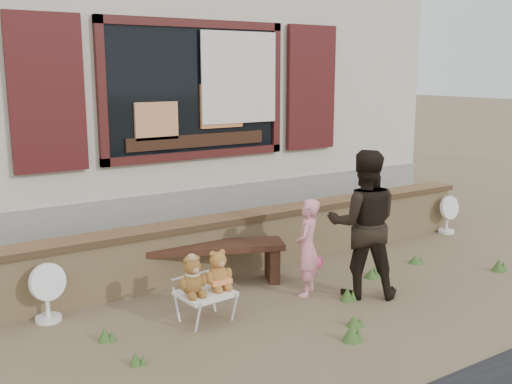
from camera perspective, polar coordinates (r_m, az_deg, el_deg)
ground at (r=6.30m, az=3.04°, el=-9.88°), size 80.00×80.00×0.00m
shopfront at (r=9.84m, az=-12.69°, el=9.54°), size 8.04×5.13×4.00m
brick_wall at (r=6.97m, az=-1.81°, el=-4.76°), size 7.10×0.36×0.67m
bench at (r=6.53m, az=-5.15°, el=-6.03°), size 1.78×1.04×0.45m
folding_chair at (r=5.63m, az=-4.84°, el=-9.69°), size 0.50×0.45×0.29m
teddy_bear_left at (r=5.49m, az=-6.12°, el=-7.90°), size 0.29×0.26×0.38m
teddy_bear_right at (r=5.63m, az=-3.68°, el=-7.32°), size 0.30×0.26×0.38m
child at (r=6.19m, az=4.90°, el=-5.30°), size 0.44×0.42×1.02m
adult at (r=6.19m, az=10.19°, el=-3.00°), size 0.94×0.90×1.52m
fan_left at (r=5.94m, az=-19.32°, el=-8.97°), size 0.37×0.24×0.57m
fan_right at (r=8.98m, az=17.75°, el=-2.02°), size 0.34×0.23×0.55m
grass_tufts at (r=6.20m, az=8.70°, el=-9.73°), size 5.59×1.39×0.15m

